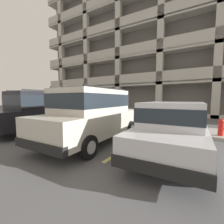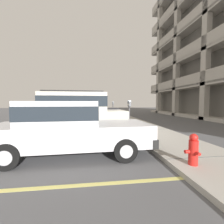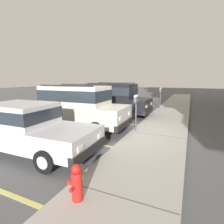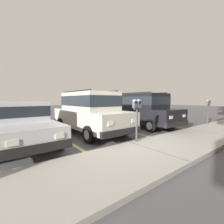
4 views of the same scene
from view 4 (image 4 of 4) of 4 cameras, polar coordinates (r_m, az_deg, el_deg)
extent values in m
cube|color=#565659|center=(5.69, 4.77, -12.43)|extent=(80.00, 80.00, 0.10)
cube|color=#ADA89E|center=(4.82, 15.53, -14.43)|extent=(40.00, 2.20, 0.12)
cube|color=#606060|center=(8.26, 32.70, -6.52)|extent=(0.03, 2.16, 0.00)
cube|color=#606060|center=(4.80, 15.55, -13.74)|extent=(0.03, 2.16, 0.00)
cube|color=#DBD16B|center=(10.08, 19.46, -4.79)|extent=(0.12, 4.80, 0.01)
cube|color=#DBD16B|center=(7.70, 6.46, -7.46)|extent=(0.12, 4.80, 0.01)
cube|color=#DBD16B|center=(6.04, -15.97, -11.05)|extent=(0.12, 4.80, 0.01)
cube|color=beige|center=(7.34, -8.43, -2.33)|extent=(1.96, 4.75, 0.80)
cube|color=beige|center=(7.32, -8.71, 4.09)|extent=(1.69, 2.95, 0.84)
cube|color=#232B33|center=(7.32, -8.71, 4.25)|extent=(1.72, 2.98, 0.46)
cube|color=black|center=(5.54, 3.88, -7.55)|extent=(1.88, 0.21, 0.24)
cube|color=black|center=(9.42, -15.53, -2.60)|extent=(1.88, 0.21, 0.24)
cube|color=silver|center=(5.07, -0.48, -4.55)|extent=(0.24, 0.04, 0.14)
cube|color=silver|center=(5.84, 8.36, -3.36)|extent=(0.24, 0.04, 0.14)
cylinder|color=black|center=(5.72, -8.81, -8.44)|extent=(0.22, 0.66, 0.66)
cylinder|color=#B2B2B7|center=(5.72, -8.81, -8.44)|extent=(0.23, 0.37, 0.36)
cylinder|color=black|center=(6.78, 4.60, -6.31)|extent=(0.22, 0.66, 0.66)
cylinder|color=#B2B2B7|center=(6.78, 4.60, -6.31)|extent=(0.23, 0.37, 0.36)
cylinder|color=black|center=(8.33, -18.90, -4.47)|extent=(0.22, 0.66, 0.66)
cylinder|color=#B2B2B7|center=(8.33, -18.90, -4.47)|extent=(0.23, 0.37, 0.36)
cylinder|color=black|center=(9.09, -8.13, -3.50)|extent=(0.22, 0.66, 0.66)
cylinder|color=#B2B2B7|center=(9.09, -8.13, -3.50)|extent=(0.23, 0.37, 0.36)
cube|color=black|center=(7.01, -13.67, 7.74)|extent=(0.12, 2.62, 0.05)
cube|color=black|center=(7.70, -4.28, 7.59)|extent=(0.12, 2.62, 0.05)
cube|color=black|center=(9.30, 11.15, -0.87)|extent=(1.93, 4.74, 0.80)
cube|color=black|center=(9.29, 11.01, 4.19)|extent=(1.68, 2.95, 0.84)
cube|color=#232B33|center=(9.29, 11.01, 4.32)|extent=(1.70, 2.97, 0.46)
cube|color=black|center=(7.96, 23.45, -4.15)|extent=(1.88, 0.20, 0.24)
cube|color=black|center=(11.02, 2.27, -1.38)|extent=(1.88, 0.20, 0.24)
cube|color=silver|center=(7.40, 21.63, -1.93)|extent=(0.24, 0.03, 0.14)
cube|color=silver|center=(8.39, 25.80, -1.32)|extent=(0.24, 0.03, 0.14)
cylinder|color=black|center=(7.73, 14.51, -5.07)|extent=(0.21, 0.66, 0.66)
cylinder|color=#B2B2B7|center=(7.73, 14.51, -5.07)|extent=(0.23, 0.37, 0.36)
cylinder|color=black|center=(9.18, 21.69, -3.71)|extent=(0.21, 0.66, 0.66)
cylinder|color=#B2B2B7|center=(9.18, 21.69, -3.71)|extent=(0.23, 0.37, 0.36)
cylinder|color=black|center=(9.81, 1.23, -2.84)|extent=(0.21, 0.66, 0.66)
cylinder|color=#B2B2B7|center=(9.81, 1.23, -2.84)|extent=(0.23, 0.37, 0.36)
cylinder|color=black|center=(10.99, 8.73, -2.07)|extent=(0.21, 0.66, 0.66)
cylinder|color=#B2B2B7|center=(10.99, 8.73, -2.07)|extent=(0.23, 0.37, 0.36)
cube|color=black|center=(8.80, 7.98, 7.20)|extent=(0.10, 2.62, 0.05)
cube|color=black|center=(9.81, 13.81, 6.86)|extent=(0.10, 2.62, 0.05)
cube|color=silver|center=(6.29, -30.71, -5.34)|extent=(1.83, 4.45, 0.60)
cube|color=silver|center=(6.51, -31.33, 0.46)|extent=(1.55, 2.02, 0.64)
cube|color=#232B33|center=(6.51, -31.33, 0.60)|extent=(1.58, 2.05, 0.35)
cube|color=black|center=(4.25, -26.27, -12.29)|extent=(1.74, 0.21, 0.24)
cube|color=black|center=(8.43, -32.80, -4.24)|extent=(1.74, 0.21, 0.24)
cube|color=silver|center=(4.06, -33.60, -9.87)|extent=(0.24, 0.04, 0.14)
cube|color=silver|center=(4.28, -19.27, -8.61)|extent=(0.24, 0.04, 0.14)
cylinder|color=black|center=(5.24, -19.14, -10.21)|extent=(0.18, 0.60, 0.60)
cylinder|color=#B2B2B7|center=(5.24, -19.14, -10.21)|extent=(0.19, 0.34, 0.33)
cylinder|color=black|center=(7.81, -26.01, -5.52)|extent=(0.18, 0.60, 0.60)
cylinder|color=#B2B2B7|center=(7.81, -26.01, -5.52)|extent=(0.19, 0.34, 0.33)
cylinder|color=#47474C|center=(5.45, 9.37, -5.12)|extent=(0.07, 0.07, 1.16)
cube|color=#47474C|center=(5.38, 9.46, 1.30)|extent=(0.28, 0.06, 0.06)
cube|color=#515459|center=(5.45, 10.21, 2.80)|extent=(0.15, 0.11, 0.22)
cylinder|color=#8C99A3|center=(5.44, 10.22, 3.96)|extent=(0.15, 0.11, 0.15)
cube|color=#B7B293|center=(5.49, 9.75, 2.42)|extent=(0.08, 0.01, 0.08)
cube|color=#515459|center=(5.30, 8.74, 2.77)|extent=(0.15, 0.11, 0.22)
cylinder|color=#8C99A3|center=(5.30, 8.76, 3.96)|extent=(0.15, 0.11, 0.15)
cube|color=#B7B293|center=(5.34, 8.28, 2.38)|extent=(0.08, 0.01, 0.08)
cylinder|color=#47474C|center=(10.85, 32.71, -0.92)|extent=(0.07, 0.07, 1.15)
cube|color=#47474C|center=(10.82, 32.86, 2.28)|extent=(0.28, 0.06, 0.06)
cube|color=#515459|center=(10.91, 33.07, 3.02)|extent=(0.15, 0.11, 0.22)
cylinder|color=#8C99A3|center=(10.91, 33.09, 3.59)|extent=(0.15, 0.11, 0.15)
cube|color=#B7B293|center=(10.93, 32.77, 2.83)|extent=(0.08, 0.01, 0.08)
cube|color=#515459|center=(10.72, 32.71, 3.02)|extent=(0.15, 0.11, 0.22)
cylinder|color=#8C99A3|center=(10.72, 32.73, 3.60)|extent=(0.15, 0.11, 0.15)
cube|color=#B7B293|center=(10.74, 32.40, 2.83)|extent=(0.08, 0.01, 0.08)
camera|label=1|loc=(10.88, -37.51, 3.84)|focal=24.00mm
camera|label=2|loc=(6.72, -70.91, 0.43)|focal=24.00mm
camera|label=3|loc=(3.53, -99.87, 10.15)|focal=28.00mm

